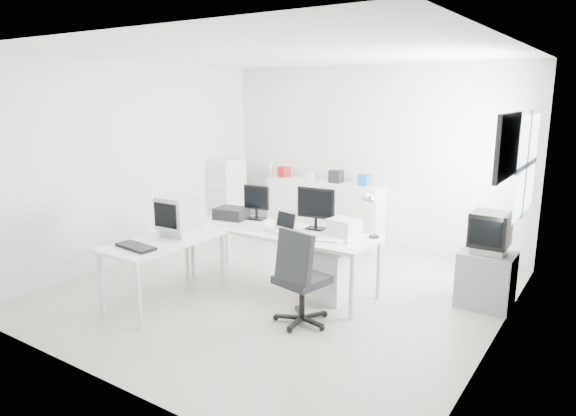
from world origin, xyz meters
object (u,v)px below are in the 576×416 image
Objects in this scene: laser_printer at (344,227)px; crt_tv at (490,233)px; inkjet_printer at (232,213)px; sideboard at (325,211)px; tv_cabinet at (486,279)px; lcd_monitor_large at (316,209)px; main_desk at (281,259)px; filing_cabinet at (227,196)px; drawer_pedestal at (332,274)px; lcd_monitor_small at (257,202)px; side_desk at (166,271)px; office_chair at (302,275)px; crt_monitor at (179,217)px; laptop at (279,224)px.

crt_tv reaches higher than laser_printer.
sideboard is at bearing 74.63° from inkjet_printer.
tv_cabinet is 3.16m from sideboard.
laser_printer is (0.40, -0.03, -0.16)m from lcd_monitor_large.
main_desk is 2.80m from filing_cabinet.
drawer_pedestal is at bearing -153.65° from crt_tv.
sideboard is (-2.86, 1.34, 0.17)m from tv_cabinet.
filing_cabinet reaches higher than lcd_monitor_small.
main_desk is 1.39m from side_desk.
side_desk is 4.25× the size of laser_printer.
side_desk is 1.66m from office_chair.
tv_cabinet is at bearing 31.74° from side_desk.
drawer_pedestal is at bearing -34.68° from lcd_monitor_large.
lcd_monitor_small is at bearing -88.26° from sideboard.
lcd_monitor_small is (0.30, 1.35, 0.61)m from side_desk.
drawer_pedestal is at bearing -97.26° from laser_printer.
office_chair reaches higher than laser_printer.
lcd_monitor_large reaches higher than side_desk.
inkjet_printer is 0.94× the size of crt_monitor.
crt_tv reaches higher than side_desk.
crt_tv is (3.10, 0.72, 0.04)m from inkjet_printer.
laptop reaches higher than inkjet_printer.
crt_monitor is (-1.60, -1.07, 0.12)m from laser_printer.
inkjet_printer is 0.37m from lcd_monitor_small.
tv_cabinet is 4.59m from filing_cabinet.
filing_cabinet reaches higher than crt_monitor.
crt_monitor is 3.05m from sideboard.
crt_tv reaches higher than laptop.
lcd_monitor_small is at bearing -172.19° from laser_printer.
filing_cabinet reaches higher than sideboard.
side_desk is 3.27m from sideboard.
lcd_monitor_large is at bearing -163.36° from tv_cabinet.
inkjet_printer is 1.81m from office_chair.
filing_cabinet is at bearing 154.66° from laptop.
filing_cabinet is at bearing 123.52° from inkjet_printer.
lcd_monitor_large is 2.10m from tv_cabinet.
main_desk is 1.22× the size of sideboard.
sideboard is at bearing 83.11° from crt_monitor.
drawer_pedestal is 0.79m from office_chair.
office_chair is at bearing -86.05° from drawer_pedestal.
office_chair is at bearing -41.83° from lcd_monitor_small.
inkjet_printer is at bearing -177.81° from lcd_monitor_large.
lcd_monitor_large is 1.66× the size of laptop.
filing_cabinet reaches higher than drawer_pedestal.
crt_monitor reaches higher than drawer_pedestal.
lcd_monitor_large is 0.43m from laser_printer.
lcd_monitor_large reaches higher than inkjet_printer.
lcd_monitor_large is at bearing 35.54° from main_desk.
crt_tv is (3.10, 1.92, 0.48)m from side_desk.
drawer_pedestal is 1.64m from inkjet_printer.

